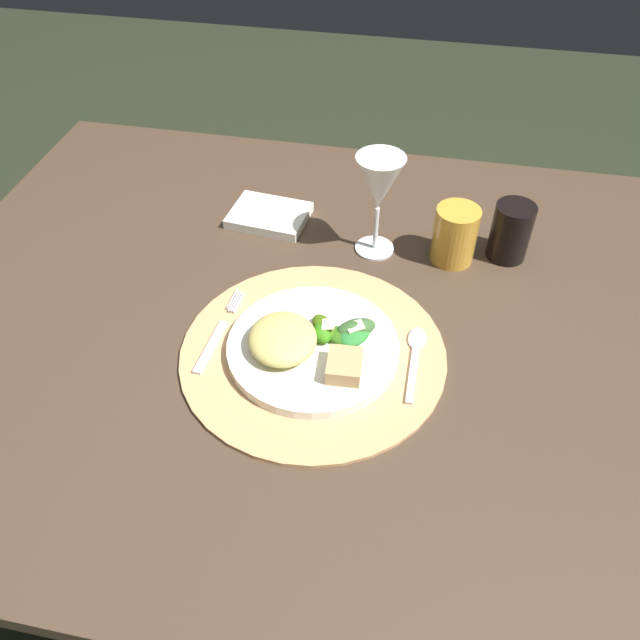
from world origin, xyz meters
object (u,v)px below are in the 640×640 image
dark_tumbler (511,232)px  spoon (416,350)px  napkin (269,216)px  wine_glass (379,186)px  dinner_plate (313,347)px  fork (217,335)px  amber_tumbler (455,235)px  dining_table (317,357)px

dark_tumbler → spoon: bearing=-116.4°
napkin → wine_glass: 0.23m
dinner_plate → wine_glass: 0.28m
spoon → napkin: (-0.29, 0.28, 0.00)m
fork → napkin: napkin is taller
fork → amber_tumbler: bearing=38.3°
dark_tumbler → amber_tumbler: bearing=-163.8°
spoon → fork: bearing=-174.9°
dining_table → napkin: napkin is taller
napkin → amber_tumbler: bearing=-8.2°
dining_table → amber_tumbler: (0.19, 0.18, 0.14)m
dining_table → spoon: bearing=-18.4°
spoon → napkin: 0.40m
dinner_plate → spoon: 0.15m
dining_table → dark_tumbler: size_ratio=13.07×
fork → spoon: size_ratio=1.19×
fork → napkin: 0.30m
dinner_plate → amber_tumbler: 0.32m
dining_table → dinner_plate: 0.13m
spoon → dark_tumbler: dark_tumbler is taller
dinner_plate → wine_glass: (0.05, 0.26, 0.11)m
spoon → dark_tumbler: size_ratio=1.48×
dark_tumbler → wine_glass: bearing=-172.9°
napkin → dark_tumbler: 0.42m
dining_table → dinner_plate: (0.01, -0.08, 0.11)m
spoon → wine_glass: 0.27m
fork → dining_table: bearing=30.3°
dinner_plate → fork: size_ratio=1.42×
fork → amber_tumbler: 0.41m
fork → amber_tumbler: amber_tumbler is taller
dinner_plate → napkin: (-0.14, 0.30, -0.01)m
fork → amber_tumbler: size_ratio=1.79×
fork → wine_glass: 0.34m
dining_table → napkin: 0.28m
dinner_plate → napkin: 0.34m
wine_glass → amber_tumbler: (0.13, 0.00, -0.08)m
dinner_plate → fork: bearing=179.0°
amber_tumbler → fork: bearing=-141.7°
dining_table → wine_glass: 0.29m
dinner_plate → dark_tumbler: dark_tumbler is taller
wine_glass → amber_tumbler: bearing=0.5°
spoon → dining_table: bearing=161.6°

